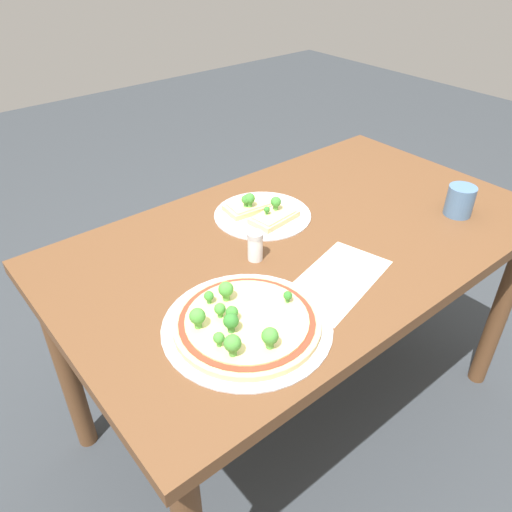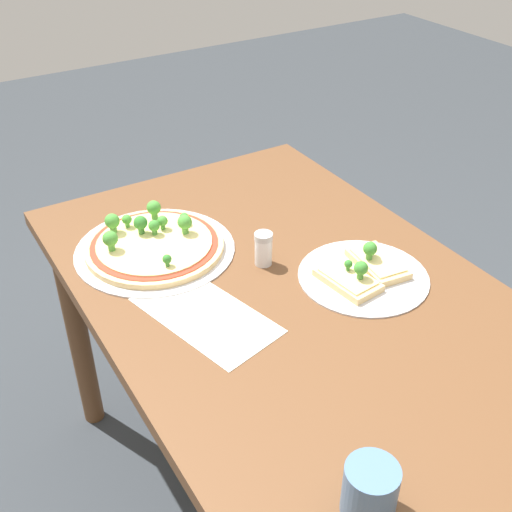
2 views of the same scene
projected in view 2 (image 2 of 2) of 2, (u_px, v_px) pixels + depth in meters
dining_table at (308, 340)px, 1.37m from camera, size 1.39×0.81×0.74m
pizza_tray_whole at (154, 244)px, 1.49m from camera, size 0.37×0.37×0.07m
pizza_tray_slice at (364, 271)px, 1.40m from camera, size 0.29×0.29×0.07m
drinking_cup at (370, 490)px, 0.91m from camera, size 0.08×0.08×0.09m
condiment_shaker at (262, 249)px, 1.42m from camera, size 0.04×0.04×0.08m
paper_menu at (206, 315)px, 1.30m from camera, size 0.34×0.23×0.00m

